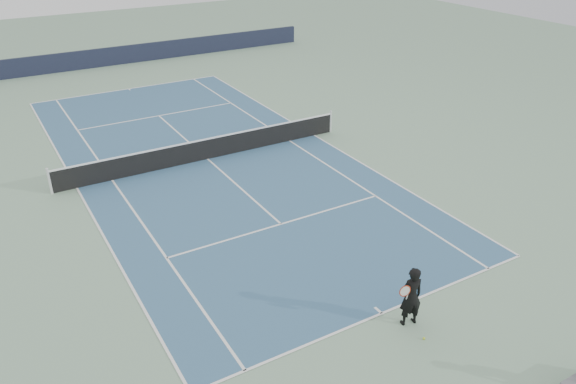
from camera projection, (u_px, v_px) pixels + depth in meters
ground at (208, 159)px, 24.24m from camera, size 80.00×80.00×0.00m
court_surface at (208, 159)px, 24.24m from camera, size 10.97×23.77×0.01m
tennis_net at (207, 148)px, 24.01m from camera, size 12.90×0.10×1.07m
windscreen_far at (102, 58)px, 37.67m from camera, size 30.00×0.25×1.20m
tennis_player at (411, 296)px, 14.41m from camera, size 0.82×0.59×1.74m
tennis_ball at (424, 338)px, 14.23m from camera, size 0.07×0.07×0.07m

